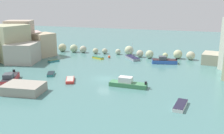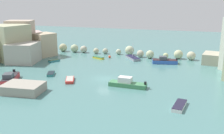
% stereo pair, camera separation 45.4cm
% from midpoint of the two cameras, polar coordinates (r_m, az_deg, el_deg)
% --- Properties ---
extents(cove_water, '(160.00, 160.00, 0.00)m').
position_cam_midpoint_polar(cove_water, '(52.28, -1.94, -2.52)').
color(cove_water, slate).
rests_on(cove_water, ground).
extents(cliff_headland_left, '(19.66, 21.09, 9.36)m').
position_cam_midpoint_polar(cliff_headland_left, '(74.63, -19.90, 4.50)').
color(cliff_headland_left, '#AEA799').
rests_on(cliff_headland_left, ground).
extents(rock_breakwater, '(37.76, 4.83, 2.45)m').
position_cam_midpoint_polar(rock_breakwater, '(72.75, 2.08, 3.32)').
color(rock_breakwater, '#B8B78C').
rests_on(rock_breakwater, ground).
extents(stone_dock, '(6.79, 5.15, 1.52)m').
position_cam_midpoint_polar(stone_dock, '(47.13, -18.45, -4.30)').
color(stone_dock, gray).
rests_on(stone_dock, ground).
extents(channel_buoy, '(0.67, 0.67, 0.67)m').
position_cam_midpoint_polar(channel_buoy, '(69.53, -0.78, 2.18)').
color(channel_buoy, '#E04C28').
rests_on(channel_buoy, cove_water).
extents(moored_boat_0, '(6.13, 3.17, 1.71)m').
position_cam_midpoint_polar(moored_boat_0, '(65.18, 10.78, 1.30)').
color(moored_boat_0, '#315CB9').
rests_on(moored_boat_0, cove_water).
extents(moored_boat_1, '(4.72, 5.47, 4.11)m').
position_cam_midpoint_polar(moored_boat_1, '(68.63, 4.11, 1.96)').
color(moored_boat_1, gray).
rests_on(moored_boat_1, cove_water).
extents(moored_boat_2, '(2.02, 4.52, 0.55)m').
position_cam_midpoint_polar(moored_boat_2, '(40.44, 13.96, -7.90)').
color(moored_boat_2, white).
rests_on(moored_boat_2, cove_water).
extents(moored_boat_3, '(2.31, 3.21, 0.50)m').
position_cam_midpoint_polar(moored_boat_3, '(56.06, -13.03, -1.43)').
color(moored_boat_3, teal).
rests_on(moored_boat_3, cove_water).
extents(moored_boat_4, '(4.40, 6.70, 1.91)m').
position_cam_midpoint_polar(moored_boat_4, '(53.71, -20.99, -2.28)').
color(moored_boat_4, red).
rests_on(moored_boat_4, cove_water).
extents(moored_boat_5, '(2.82, 4.10, 0.53)m').
position_cam_midpoint_polar(moored_boat_5, '(51.42, -9.10, -2.70)').
color(moored_boat_5, red).
rests_on(moored_boat_5, cove_water).
extents(moored_boat_6, '(6.72, 2.22, 1.75)m').
position_cam_midpoint_polar(moored_boat_6, '(47.79, 3.03, -3.45)').
color(moored_boat_6, '#418554').
rests_on(moored_boat_6, cove_water).
extents(moored_boat_7, '(2.32, 2.87, 0.46)m').
position_cam_midpoint_polar(moored_boat_7, '(67.13, -12.43, 1.27)').
color(moored_boat_7, teal).
rests_on(moored_boat_7, cove_water).
extents(moored_boat_8, '(3.29, 2.18, 0.49)m').
position_cam_midpoint_polar(moored_boat_8, '(68.97, -3.19, 1.98)').
color(moored_boat_8, yellow).
rests_on(moored_boat_8, cove_water).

